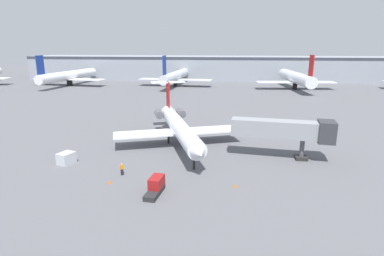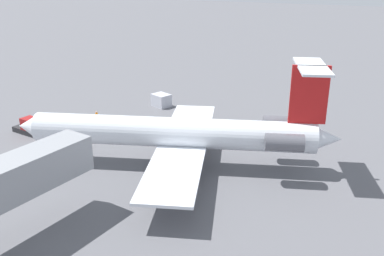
{
  "view_description": "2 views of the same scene",
  "coord_description": "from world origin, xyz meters",
  "px_view_note": "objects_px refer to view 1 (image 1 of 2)",
  "views": [
    {
      "loc": [
        9.52,
        -52.31,
        17.14
      ],
      "look_at": [
        3.98,
        -2.77,
        3.93
      ],
      "focal_mm": 29.6,
      "sensor_mm": 36.0,
      "label": 1
    },
    {
      "loc": [
        32.94,
        16.93,
        17.36
      ],
      "look_at": [
        0.65,
        1.14,
        3.75
      ],
      "focal_mm": 39.43,
      "sensor_mm": 36.0,
      "label": 2
    }
  ],
  "objects_px": {
    "jet_bridge": "(289,130)",
    "traffic_cone_near": "(235,185)",
    "regional_jet": "(178,126)",
    "baggage_tug_lead": "(156,186)",
    "traffic_cone_mid": "(110,182)",
    "cargo_container_uld": "(66,158)",
    "parked_airliner_west_mid": "(69,76)",
    "ground_crew_marshaller": "(122,169)",
    "parked_airliner_centre": "(175,76)",
    "parked_airliner_east_mid": "(296,78)"
  },
  "relations": [
    {
      "from": "ground_crew_marshaller",
      "to": "baggage_tug_lead",
      "type": "height_order",
      "value": "baggage_tug_lead"
    },
    {
      "from": "baggage_tug_lead",
      "to": "parked_airliner_centre",
      "type": "xyz_separation_m",
      "value": [
        -13.75,
        98.31,
        3.36
      ]
    },
    {
      "from": "traffic_cone_mid",
      "to": "parked_airliner_centre",
      "type": "bearing_deg",
      "value": 94.35
    },
    {
      "from": "regional_jet",
      "to": "baggage_tug_lead",
      "type": "relative_size",
      "value": 7.0
    },
    {
      "from": "baggage_tug_lead",
      "to": "parked_airliner_west_mid",
      "type": "bearing_deg",
      "value": 121.86
    },
    {
      "from": "baggage_tug_lead",
      "to": "traffic_cone_near",
      "type": "distance_m",
      "value": 9.8
    },
    {
      "from": "ground_crew_marshaller",
      "to": "traffic_cone_near",
      "type": "relative_size",
      "value": 3.07
    },
    {
      "from": "ground_crew_marshaller",
      "to": "parked_airliner_west_mid",
      "type": "bearing_deg",
      "value": 120.57
    },
    {
      "from": "ground_crew_marshaller",
      "to": "traffic_cone_mid",
      "type": "xyz_separation_m",
      "value": [
        -0.71,
        -2.84,
        -0.58
      ]
    },
    {
      "from": "parked_airliner_east_mid",
      "to": "jet_bridge",
      "type": "bearing_deg",
      "value": -101.96
    },
    {
      "from": "parked_airliner_west_mid",
      "to": "parked_airliner_east_mid",
      "type": "xyz_separation_m",
      "value": [
        93.82,
        -0.87,
        0.27
      ]
    },
    {
      "from": "parked_airliner_east_mid",
      "to": "regional_jet",
      "type": "bearing_deg",
      "value": -114.74
    },
    {
      "from": "traffic_cone_near",
      "to": "parked_airliner_centre",
      "type": "height_order",
      "value": "parked_airliner_centre"
    },
    {
      "from": "regional_jet",
      "to": "baggage_tug_lead",
      "type": "xyz_separation_m",
      "value": [
        0.18,
        -18.93,
        -2.59
      ]
    },
    {
      "from": "jet_bridge",
      "to": "ground_crew_marshaller",
      "type": "xyz_separation_m",
      "value": [
        -23.27,
        -9.21,
        -3.68
      ]
    },
    {
      "from": "baggage_tug_lead",
      "to": "traffic_cone_mid",
      "type": "bearing_deg",
      "value": 163.62
    },
    {
      "from": "cargo_container_uld",
      "to": "traffic_cone_near",
      "type": "bearing_deg",
      "value": -12.31
    },
    {
      "from": "parked_airliner_west_mid",
      "to": "parked_airliner_east_mid",
      "type": "height_order",
      "value": "parked_airliner_east_mid"
    },
    {
      "from": "regional_jet",
      "to": "baggage_tug_lead",
      "type": "distance_m",
      "value": 19.11
    },
    {
      "from": "traffic_cone_mid",
      "to": "parked_airliner_west_mid",
      "type": "relative_size",
      "value": 0.01
    },
    {
      "from": "jet_bridge",
      "to": "cargo_container_uld",
      "type": "height_order",
      "value": "jet_bridge"
    },
    {
      "from": "cargo_container_uld",
      "to": "parked_airliner_west_mid",
      "type": "distance_m",
      "value": 97.79
    },
    {
      "from": "jet_bridge",
      "to": "traffic_cone_near",
      "type": "height_order",
      "value": "jet_bridge"
    },
    {
      "from": "jet_bridge",
      "to": "traffic_cone_mid",
      "type": "bearing_deg",
      "value": -153.31
    },
    {
      "from": "cargo_container_uld",
      "to": "parked_airliner_east_mid",
      "type": "height_order",
      "value": "parked_airliner_east_mid"
    },
    {
      "from": "parked_airliner_centre",
      "to": "parked_airliner_east_mid",
      "type": "relative_size",
      "value": 1.01
    },
    {
      "from": "cargo_container_uld",
      "to": "parked_airliner_west_mid",
      "type": "xyz_separation_m",
      "value": [
        -43.91,
        87.31,
        3.35
      ]
    },
    {
      "from": "regional_jet",
      "to": "parked_airliner_east_mid",
      "type": "height_order",
      "value": "parked_airliner_east_mid"
    },
    {
      "from": "ground_crew_marshaller",
      "to": "traffic_cone_near",
      "type": "xyz_separation_m",
      "value": [
        15.15,
        -2.15,
        -0.58
      ]
    },
    {
      "from": "cargo_container_uld",
      "to": "traffic_cone_near",
      "type": "distance_m",
      "value": 25.33
    },
    {
      "from": "cargo_container_uld",
      "to": "parked_airliner_east_mid",
      "type": "xyz_separation_m",
      "value": [
        49.91,
        86.44,
        3.62
      ]
    },
    {
      "from": "regional_jet",
      "to": "traffic_cone_near",
      "type": "distance_m",
      "value": 19.23
    },
    {
      "from": "jet_bridge",
      "to": "ground_crew_marshaller",
      "type": "height_order",
      "value": "jet_bridge"
    },
    {
      "from": "traffic_cone_near",
      "to": "parked_airliner_east_mid",
      "type": "bearing_deg",
      "value": 74.67
    },
    {
      "from": "regional_jet",
      "to": "ground_crew_marshaller",
      "type": "distance_m",
      "value": 15.45
    },
    {
      "from": "traffic_cone_near",
      "to": "traffic_cone_mid",
      "type": "bearing_deg",
      "value": -177.5
    },
    {
      "from": "ground_crew_marshaller",
      "to": "traffic_cone_mid",
      "type": "relative_size",
      "value": 3.07
    },
    {
      "from": "jet_bridge",
      "to": "traffic_cone_near",
      "type": "bearing_deg",
      "value": -125.56
    },
    {
      "from": "baggage_tug_lead",
      "to": "cargo_container_uld",
      "type": "xyz_separation_m",
      "value": [
        -15.3,
        7.98,
        0.0
      ]
    },
    {
      "from": "traffic_cone_near",
      "to": "parked_airliner_west_mid",
      "type": "bearing_deg",
      "value": 126.52
    },
    {
      "from": "regional_jet",
      "to": "jet_bridge",
      "type": "bearing_deg",
      "value": -15.7
    },
    {
      "from": "ground_crew_marshaller",
      "to": "baggage_tug_lead",
      "type": "relative_size",
      "value": 0.41
    },
    {
      "from": "baggage_tug_lead",
      "to": "traffic_cone_near",
      "type": "height_order",
      "value": "baggage_tug_lead"
    },
    {
      "from": "jet_bridge",
      "to": "parked_airliner_centre",
      "type": "bearing_deg",
      "value": 110.36
    },
    {
      "from": "jet_bridge",
      "to": "traffic_cone_near",
      "type": "distance_m",
      "value": 14.6
    },
    {
      "from": "regional_jet",
      "to": "parked_airliner_centre",
      "type": "xyz_separation_m",
      "value": [
        -13.57,
        79.39,
        0.78
      ]
    },
    {
      "from": "ground_crew_marshaller",
      "to": "parked_airliner_centre",
      "type": "distance_m",
      "value": 93.99
    },
    {
      "from": "jet_bridge",
      "to": "parked_airliner_east_mid",
      "type": "bearing_deg",
      "value": 78.04
    },
    {
      "from": "traffic_cone_mid",
      "to": "parked_airliner_centre",
      "type": "xyz_separation_m",
      "value": [
        -7.33,
        96.43,
        3.93
      ]
    },
    {
      "from": "traffic_cone_near",
      "to": "parked_airliner_centre",
      "type": "relative_size",
      "value": 0.01
    }
  ]
}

